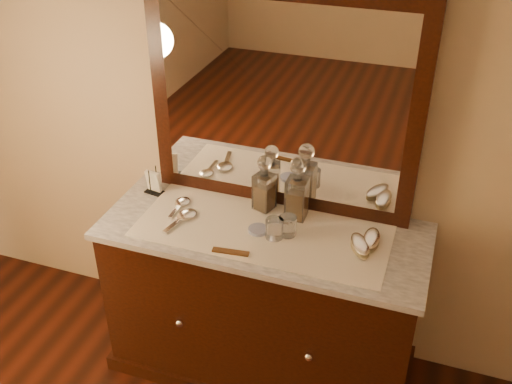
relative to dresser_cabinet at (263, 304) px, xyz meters
The scene contains 18 objects.
dresser_cabinet is the anchor object (origin of this frame).
dresser_plinth 0.37m from the dresser_cabinet, ahead, with size 1.46×0.59×0.08m, color black.
knob_left 0.42m from the dresser_cabinet, 136.47° to the right, with size 0.04×0.04×0.04m, color silver.
knob_right 0.42m from the dresser_cabinet, 43.53° to the right, with size 0.04×0.04×0.04m, color silver.
marble_top 0.42m from the dresser_cabinet, ahead, with size 1.44×0.59×0.03m, color white.
mirror_frame 0.97m from the dresser_cabinet, 90.00° to the left, with size 1.20×0.08×1.00m, color black.
mirror_glass 0.96m from the dresser_cabinet, 90.00° to the left, with size 1.06×0.01×0.86m, color white.
lace_runner 0.44m from the dresser_cabinet, 90.00° to the right, with size 1.10×0.45×0.00m, color white.
pin_dish 0.45m from the dresser_cabinet, 115.85° to the right, with size 0.09×0.09×0.02m, color white.
comb 0.50m from the dresser_cabinet, 109.28° to the right, with size 0.15×0.03×0.01m, color brown.
napkin_rack 0.78m from the dresser_cabinet, 169.23° to the left, with size 0.10×0.07×0.13m.
decanter_left 0.57m from the dresser_cabinet, 107.62° to the left, with size 0.10×0.10×0.27m.
decanter_right 0.59m from the dresser_cabinet, 51.16° to the left, with size 0.09×0.09×0.30m.
brush_near 0.63m from the dresser_cabinet, ahead, with size 0.13×0.17×0.04m.
brush_far 0.66m from the dresser_cabinet, ahead, with size 0.08×0.16×0.04m.
hand_mirror_outer 0.62m from the dresser_cabinet, behind, with size 0.07×0.18×0.02m.
hand_mirror_inner 0.58m from the dresser_cabinet, behind, with size 0.10×0.22×0.02m.
tumblers 0.50m from the dresser_cabinet, 17.20° to the right, with size 0.12×0.12×0.09m.
Camera 1 is at (0.66, -0.04, 2.36)m, focal length 41.40 mm.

